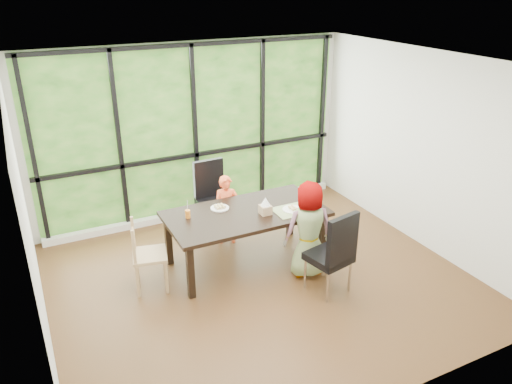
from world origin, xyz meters
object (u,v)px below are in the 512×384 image
plate_far (220,208)px  green_cup (316,204)px  chair_interior_leather (329,251)px  plate_near (293,210)px  chair_end_beech (150,255)px  tissue_box (265,210)px  child_toddler (227,210)px  orange_cup (188,214)px  chair_window_leather (215,198)px  dining_table (246,237)px  child_older (310,229)px

plate_far → green_cup: 1.26m
chair_interior_leather → plate_near: 0.83m
chair_end_beech → tissue_box: size_ratio=6.49×
chair_end_beech → child_toddler: bearing=-51.0°
orange_cup → plate_near: bearing=-17.2°
chair_window_leather → plate_near: chair_window_leather is taller
dining_table → chair_interior_leather: size_ratio=1.90×
plate_far → plate_near: bearing=-29.2°
child_older → orange_cup: child_older is taller
plate_near → orange_cup: 1.36m
child_older → chair_window_leather: bearing=-57.4°
chair_interior_leather → plate_near: size_ratio=4.00×
child_older → plate_far: (-0.87, 0.83, 0.12)m
orange_cup → chair_window_leather: bearing=50.3°
chair_end_beech → green_cup: 2.21m
chair_interior_leather → green_cup: size_ratio=10.29×
child_older → plate_near: 0.39m
chair_interior_leather → child_older: (-0.00, 0.43, 0.09)m
plate_far → green_cup: green_cup is taller
dining_table → child_older: 0.89m
child_toddler → orange_cup: child_toddler is taller
green_cup → orange_cup: bearing=163.5°
dining_table → chair_end_beech: size_ratio=2.28×
chair_end_beech → child_toddler: child_toddler is taller
tissue_box → green_cup: bearing=-11.5°
dining_table → tissue_box: size_ratio=14.79×
dining_table → green_cup: size_ratio=19.57×
plate_near → tissue_box: (-0.37, 0.06, 0.05)m
dining_table → chair_end_beech: (-1.29, -0.00, 0.08)m
chair_end_beech → plate_far: (1.03, 0.24, 0.31)m
child_older → plate_near: size_ratio=4.70×
chair_end_beech → child_toddler: size_ratio=0.89×
plate_far → plate_near: plate_near is taller
dining_table → chair_interior_leather: 1.20m
dining_table → child_toddler: size_ratio=2.02×
dining_table → child_older: size_ratio=1.62×
child_older → tissue_box: child_older is taller
tissue_box → chair_end_beech: bearing=173.8°
child_toddler → dining_table: bearing=-73.1°
plate_near → tissue_box: tissue_box is taller
chair_interior_leather → plate_far: 1.55m
dining_table → green_cup: green_cup is taller
chair_interior_leather → child_toddler: (-0.61, 1.66, -0.03)m
chair_window_leather → child_older: 1.72m
chair_window_leather → tissue_box: size_ratio=7.78×
child_toddler → green_cup: bearing=-30.1°
orange_cup → plate_far: bearing=8.2°
orange_cup → chair_interior_leather: bearing=-41.9°
chair_interior_leather → green_cup: 0.81m
chair_end_beech → plate_near: (1.86, -0.22, 0.31)m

